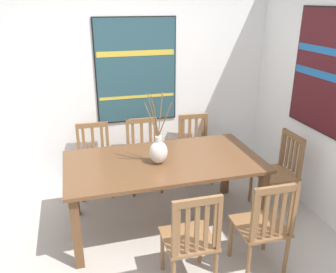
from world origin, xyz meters
TOP-DOWN VIEW (x-y plane):
  - ground_plane at (0.00, 0.00)m, footprint 6.40×6.40m
  - wall_back at (0.00, 1.86)m, footprint 6.40×0.12m
  - dining_table at (0.08, 0.59)m, footprint 1.99×1.03m
  - centerpiece_vase at (0.01, 0.54)m, footprint 0.25×0.17m
  - chair_0 at (-0.56, 1.51)m, footprint 0.43×0.43m
  - chair_1 at (0.76, 1.51)m, footprint 0.45×0.45m
  - chair_2 at (1.44, 0.57)m, footprint 0.42×0.42m
  - chair_3 at (0.06, -0.34)m, footprint 0.42×0.42m
  - chair_4 at (0.05, 1.47)m, footprint 0.43×0.43m
  - chair_5 at (0.72, -0.34)m, footprint 0.43×0.43m
  - painting_on_back_wall at (0.05, 1.79)m, footprint 1.02×0.05m
  - painting_on_side_wall at (1.79, 0.57)m, footprint 0.05×0.85m

SIDE VIEW (x-z plane):
  - ground_plane at x=0.00m, z-range -0.03..0.00m
  - chair_0 at x=-0.56m, z-range 0.02..0.89m
  - chair_1 at x=0.76m, z-range 0.03..0.90m
  - chair_4 at x=0.05m, z-range 0.02..0.91m
  - chair_2 at x=1.44m, z-range 0.02..0.93m
  - chair_3 at x=0.06m, z-range 0.02..0.95m
  - chair_5 at x=0.72m, z-range 0.02..0.95m
  - dining_table at x=0.08m, z-range 0.28..1.05m
  - centerpiece_vase at x=0.01m, z-range 0.53..1.26m
  - wall_back at x=0.00m, z-range 0.00..2.70m
  - painting_on_back_wall at x=0.05m, z-range 0.80..2.11m
  - painting_on_side_wall at x=1.79m, z-range 0.96..2.23m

